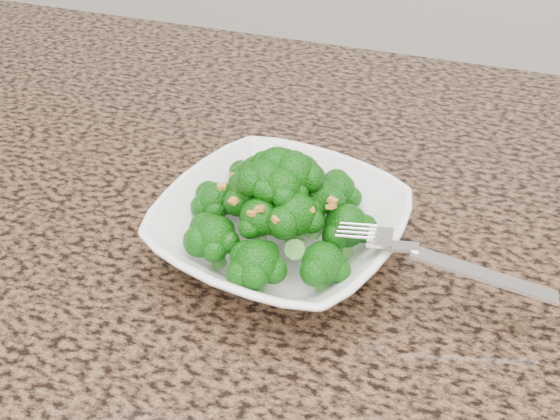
% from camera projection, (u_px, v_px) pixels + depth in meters
% --- Properties ---
extents(granite_counter, '(1.64, 1.04, 0.03)m').
position_uv_depth(granite_counter, '(265.00, 327.00, 0.59)').
color(granite_counter, brown).
rests_on(granite_counter, cabinet).
extents(bowl, '(0.25, 0.25, 0.05)m').
position_uv_depth(bowl, '(280.00, 231.00, 0.63)').
color(bowl, white).
rests_on(bowl, granite_counter).
extents(broccoli_pile, '(0.19, 0.19, 0.07)m').
position_uv_depth(broccoli_pile, '(280.00, 175.00, 0.59)').
color(broccoli_pile, '#0E5409').
rests_on(broccoli_pile, bowl).
extents(garlic_topping, '(0.11, 0.11, 0.01)m').
position_uv_depth(garlic_topping, '(280.00, 137.00, 0.57)').
color(garlic_topping, orange).
rests_on(garlic_topping, broccoli_pile).
extents(fork, '(0.20, 0.04, 0.01)m').
position_uv_depth(fork, '(409.00, 248.00, 0.56)').
color(fork, silver).
rests_on(fork, bowl).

